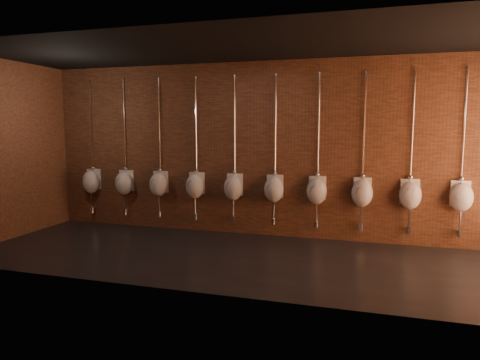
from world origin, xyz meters
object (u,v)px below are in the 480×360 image
object	(u,v)px
urinal_6	(317,190)
urinal_7	(362,192)
urinal_0	(91,181)
urinal_8	(410,194)
urinal_1	(124,182)
urinal_4	(233,187)
urinal_5	(274,189)
urinal_3	(195,185)
urinal_2	(159,184)
urinal_9	(461,196)

from	to	relation	value
urinal_6	urinal_7	world-z (taller)	same
urinal_0	urinal_8	distance (m)	6.17
urinal_1	urinal_7	world-z (taller)	same
urinal_4	urinal_5	bearing A→B (deg)	0.00
urinal_3	urinal_4	world-z (taller)	same
urinal_4	urinal_2	bearing A→B (deg)	180.00
urinal_0	urinal_3	size ratio (longest dim) A/B	1.00
urinal_0	urinal_2	xyz separation A→B (m)	(1.54, 0.00, 0.00)
urinal_6	urinal_4	bearing A→B (deg)	180.00
urinal_6	urinal_3	bearing A→B (deg)	180.00
urinal_6	urinal_8	distance (m)	1.54
urinal_3	urinal_5	bearing A→B (deg)	0.00
urinal_0	urinal_7	bearing A→B (deg)	0.00
urinal_7	urinal_8	size ratio (longest dim) A/B	1.00
urinal_6	urinal_7	distance (m)	0.77
urinal_2	urinal_5	size ratio (longest dim) A/B	1.00
urinal_6	urinal_5	bearing A→B (deg)	180.00
urinal_1	urinal_9	distance (m)	6.17
urinal_2	urinal_5	distance (m)	2.32
urinal_3	urinal_8	bearing A→B (deg)	0.00
urinal_3	urinal_5	size ratio (longest dim) A/B	1.00
urinal_7	urinal_8	bearing A→B (deg)	0.00
urinal_5	urinal_7	xyz separation A→B (m)	(1.54, 0.00, 0.00)
urinal_1	urinal_8	distance (m)	5.40
urinal_4	urinal_9	distance (m)	3.86
urinal_2	urinal_3	xyz separation A→B (m)	(0.77, 0.00, 0.00)
urinal_3	urinal_5	xyz separation A→B (m)	(1.54, 0.00, 0.00)
urinal_5	urinal_6	size ratio (longest dim) A/B	1.00
urinal_1	urinal_2	bearing A→B (deg)	0.00
urinal_2	urinal_7	distance (m)	3.86
urinal_5	urinal_6	world-z (taller)	same
urinal_2	urinal_6	xyz separation A→B (m)	(3.09, 0.00, 0.00)
urinal_3	urinal_8	xyz separation A→B (m)	(3.86, 0.00, 0.00)
urinal_4	urinal_6	bearing A→B (deg)	0.00
urinal_3	urinal_7	world-z (taller)	same
urinal_6	urinal_7	bearing A→B (deg)	0.00
urinal_3	urinal_4	size ratio (longest dim) A/B	1.00
urinal_7	urinal_9	distance (m)	1.54
urinal_1	urinal_7	bearing A→B (deg)	0.00
urinal_4	urinal_8	size ratio (longest dim) A/B	1.00
urinal_1	urinal_5	xyz separation A→B (m)	(3.09, 0.00, 0.00)
urinal_5	urinal_2	bearing A→B (deg)	180.00
urinal_2	urinal_9	size ratio (longest dim) A/B	1.00
urinal_1	urinal_6	xyz separation A→B (m)	(3.86, 0.00, 0.00)
urinal_3	urinal_9	size ratio (longest dim) A/B	1.00
urinal_9	urinal_5	bearing A→B (deg)	180.00
urinal_3	urinal_4	xyz separation A→B (m)	(0.77, 0.00, 0.00)
urinal_3	urinal_4	bearing A→B (deg)	0.00
urinal_5	urinal_9	bearing A→B (deg)	0.00
urinal_8	urinal_7	bearing A→B (deg)	180.00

